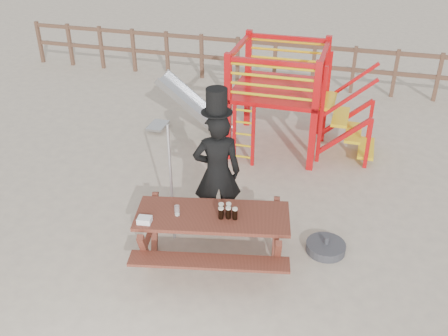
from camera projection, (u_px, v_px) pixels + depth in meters
ground at (216, 252)px, 7.32m from camera, size 60.00×60.00×0.00m
back_fence at (294, 60)px, 12.77m from camera, size 15.09×0.09×1.20m
playground_fort at (274, 96)px, 9.73m from camera, size 4.71×1.84×2.10m
picnic_table at (213, 232)px, 6.89m from camera, size 2.33×1.84×0.81m
man_with_hat at (217, 170)px, 7.33m from camera, size 0.83×0.69×2.30m
metal_pole at (171, 185)px, 7.13m from camera, size 0.04×0.04×1.90m
parasol_base at (326, 247)px, 7.30m from camera, size 0.58×0.58×0.24m
paper_bag at (145, 220)px, 6.57m from camera, size 0.20×0.16×0.08m
stout_pints at (227, 211)px, 6.66m from camera, size 0.28×0.20×0.17m
empty_glasses at (177, 211)px, 6.70m from camera, size 0.07×0.07×0.15m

